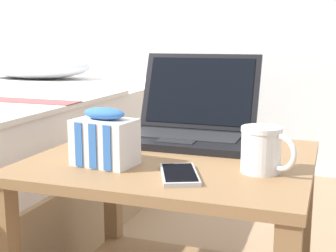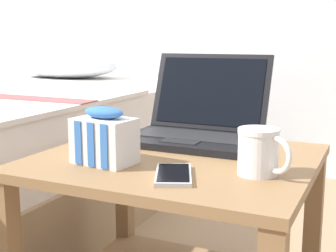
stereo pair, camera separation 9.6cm
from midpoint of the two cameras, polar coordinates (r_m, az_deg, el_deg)
name	(u,v)px [view 1 (the left image)]	position (r m, az deg, el deg)	size (l,w,h in m)	color
bedside_table	(174,223)	(1.15, -1.72, -11.82)	(0.63, 0.56, 0.48)	olive
laptop	(189,123)	(1.27, 0.43, 0.38)	(0.34, 0.31, 0.23)	black
mug_front_left	(263,147)	(0.97, 8.69, -2.63)	(0.12, 0.09, 0.10)	white
snack_bag	(105,139)	(1.03, -10.39, -1.62)	(0.14, 0.10, 0.13)	silver
cell_phone	(179,174)	(0.94, -1.56, -5.95)	(0.12, 0.16, 0.01)	#B7BABC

